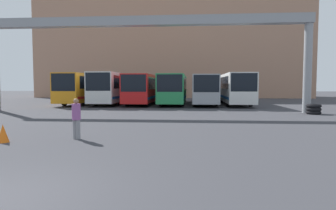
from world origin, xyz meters
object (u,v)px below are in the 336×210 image
bus_slot_3 (174,88)px  bus_slot_5 (234,87)px  bus_slot_0 (86,87)px  traffic_cone (3,133)px  tire_stack (314,109)px  pedestrian_near_center (76,118)px  bus_slot_2 (143,88)px  bus_slot_4 (204,88)px  bus_slot_1 (114,87)px

bus_slot_3 → bus_slot_5: (6.58, 0.09, 0.05)m
bus_slot_0 → bus_slot_3: bus_slot_0 is taller
bus_slot_3 → traffic_cone: size_ratio=17.94×
tire_stack → traffic_cone: bearing=-142.5°
pedestrian_near_center → tire_stack: bearing=-119.6°
bus_slot_2 → traffic_cone: size_ratio=15.30×
bus_slot_2 → tire_stack: size_ratio=9.81×
bus_slot_3 → bus_slot_4: bus_slot_3 is taller
bus_slot_2 → tire_stack: 17.12m
bus_slot_0 → bus_slot_2: size_ratio=1.18×
bus_slot_4 → traffic_cone: (-8.10, -22.49, -1.46)m
bus_slot_1 → bus_slot_5: 13.16m
bus_slot_0 → bus_slot_5: (16.45, 0.05, -0.01)m
bus_slot_4 → tire_stack: bus_slot_4 is taller
bus_slot_1 → bus_slot_5: bearing=1.3°
bus_slot_2 → bus_slot_3: size_ratio=0.85×
bus_slot_4 → tire_stack: bearing=-54.8°
bus_slot_3 → pedestrian_near_center: bearing=-96.4°
tire_stack → bus_slot_1: bearing=149.1°
bus_slot_4 → pedestrian_near_center: bus_slot_4 is taller
bus_slot_1 → bus_slot_4: 9.87m
bus_slot_2 → pedestrian_near_center: size_ratio=6.49×
bus_slot_4 → traffic_cone: size_ratio=17.92×
traffic_cone → tire_stack: 19.61m
tire_stack → pedestrian_near_center: bearing=-140.0°
bus_slot_2 → tire_stack: bearing=-34.6°
pedestrian_near_center → traffic_cone: (-2.40, -0.90, -0.50)m
bus_slot_0 → traffic_cone: bearing=-77.3°
bus_slot_5 → tire_stack: bus_slot_5 is taller
bus_slot_1 → bus_slot_4: size_ratio=0.97×
bus_slot_3 → bus_slot_1: bearing=-178.1°
bus_slot_5 → pedestrian_near_center: bus_slot_5 is taller
bus_slot_1 → bus_slot_5: size_ratio=0.95×
bus_slot_3 → bus_slot_5: 6.58m
traffic_cone → tire_stack: size_ratio=0.64×
bus_slot_1 → bus_slot_5: (13.16, 0.30, -0.05)m
pedestrian_near_center → tire_stack: (13.15, 11.03, -0.47)m
bus_slot_2 → pedestrian_near_center: (0.88, -20.72, -0.98)m
traffic_cone → bus_slot_1: bearing=94.5°
bus_slot_0 → bus_slot_4: (13.16, -0.04, -0.09)m
bus_slot_1 → bus_slot_4: bearing=1.2°
bus_slot_4 → tire_stack: 13.00m
traffic_cone → tire_stack: tire_stack is taller
bus_slot_0 → bus_slot_3: (9.87, -0.03, -0.06)m
tire_stack → bus_slot_5: bearing=111.4°
bus_slot_5 → bus_slot_4: bearing=-178.3°
bus_slot_2 → traffic_cone: bus_slot_2 is taller
bus_slot_5 → tire_stack: 11.54m
bus_slot_3 → bus_slot_4: (3.29, -0.01, -0.03)m
bus_slot_4 → bus_slot_5: size_ratio=0.98×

